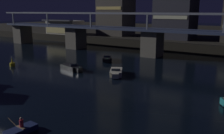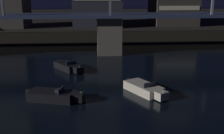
{
  "view_description": "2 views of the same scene",
  "coord_description": "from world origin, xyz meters",
  "views": [
    {
      "loc": [
        22.28,
        -12.56,
        9.76
      ],
      "look_at": [
        0.93,
        20.02,
        0.98
      ],
      "focal_mm": 40.07,
      "sensor_mm": 36.0,
      "label": 1
    },
    {
      "loc": [
        -2.53,
        -4.63,
        8.83
      ],
      "look_at": [
        -0.44,
        24.78,
        1.08
      ],
      "focal_mm": 44.44,
      "sensor_mm": 36.0,
      "label": 2
    }
  ],
  "objects": [
    {
      "name": "speedboat_near_center",
      "position": [
        -5.9,
        18.02,
        0.41
      ],
      "size": [
        5.18,
        2.77,
        1.16
      ],
      "color": "black",
      "rests_on": "ground"
    },
    {
      "name": "waterfront_pavilion",
      "position": [
        -37.2,
        49.33,
        4.44
      ],
      "size": [
        12.4,
        7.4,
        4.7
      ],
      "color": "#B2AD9E",
      "rests_on": "far_riverbank"
    },
    {
      "name": "speedboat_mid_center",
      "position": [
        -5.46,
        27.96,
        0.41
      ],
      "size": [
        3.87,
        4.75,
        1.16
      ],
      "color": "black",
      "rests_on": "ground"
    },
    {
      "name": "river_bridge",
      "position": [
        0.0,
        37.41,
        4.1
      ],
      "size": [
        93.46,
        6.4,
        9.38
      ],
      "color": "#605B51",
      "rests_on": "ground"
    },
    {
      "name": "speedboat_near_right",
      "position": [
        2.21,
        19.23,
        0.41
      ],
      "size": [
        3.56,
        4.88,
        1.16
      ],
      "color": "beige",
      "rests_on": "ground"
    },
    {
      "name": "channel_buoy",
      "position": [
        -16.85,
        14.35,
        0.48
      ],
      "size": [
        0.9,
        0.9,
        1.76
      ],
      "color": "yellow",
      "rests_on": "ground"
    },
    {
      "name": "far_riverbank",
      "position": [
        0.0,
        85.42,
        1.1
      ],
      "size": [
        240.0,
        80.0,
        2.2
      ],
      "primitive_type": "cube",
      "color": "black",
      "rests_on": "ground"
    },
    {
      "name": "dinghy_with_paddler",
      "position": [
        5.82,
        -0.99,
        0.28
      ],
      "size": [
        2.45,
        2.67,
        1.36
      ],
      "color": "#19234C",
      "rests_on": "ground"
    }
  ]
}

